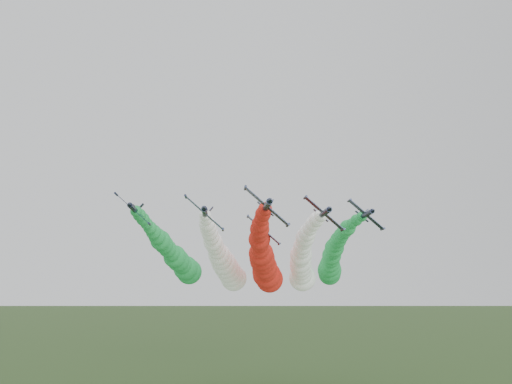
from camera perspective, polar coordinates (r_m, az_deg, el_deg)
jet_lead at (r=122.91m, az=1.04°, el=-8.27°), size 14.13×74.20×15.80m
jet_inner_left at (r=133.13m, az=-3.48°, el=-8.31°), size 14.18×74.25×15.85m
jet_inner_right at (r=134.14m, az=5.31°, el=-8.20°), size 14.37×74.44×16.04m
jet_outer_left at (r=144.40m, az=-8.94°, el=-7.61°), size 14.30×74.37×15.97m
jet_outer_right at (r=147.30m, az=8.68°, el=-7.82°), size 13.94×74.02×15.61m
jet_trail at (r=149.53m, az=0.82°, el=-8.89°), size 13.63×73.71×15.30m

